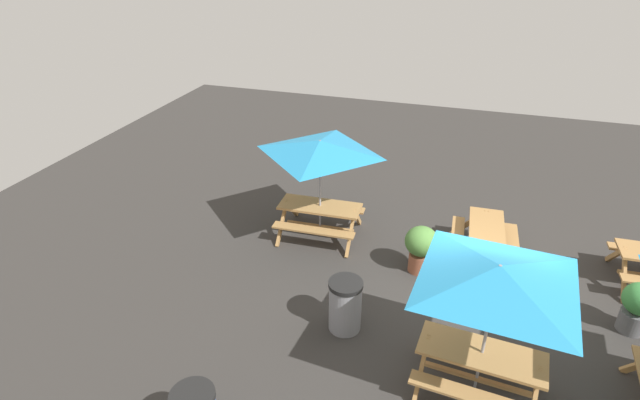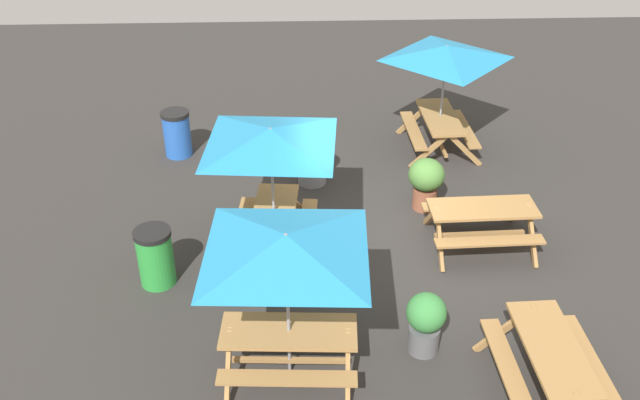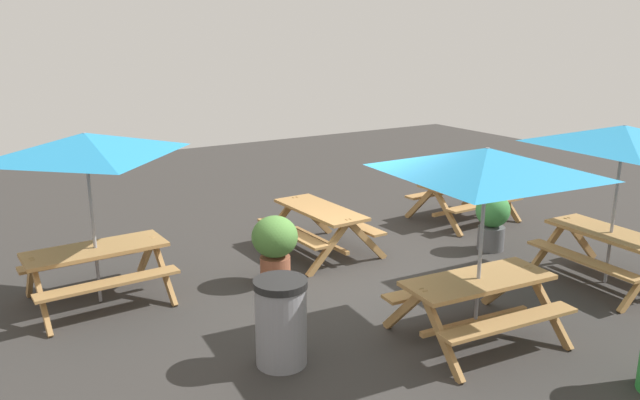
{
  "view_description": "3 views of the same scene",
  "coord_description": "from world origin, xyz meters",
  "views": [
    {
      "loc": [
        -0.35,
        -7.48,
        6.14
      ],
      "look_at": [
        -3.26,
        1.67,
        0.9
      ],
      "focal_mm": 28.0,
      "sensor_mm": 36.0,
      "label": 1
    },
    {
      "loc": [
        10.19,
        -1.37,
        7.18
      ],
      "look_at": [
        0.17,
        -0.98,
        0.9
      ],
      "focal_mm": 40.0,
      "sensor_mm": 36.0,
      "label": 2
    },
    {
      "loc": [
        -4.82,
        -6.53,
        3.53
      ],
      "look_at": [
        0.28,
        1.75,
        0.9
      ],
      "focal_mm": 35.0,
      "sensor_mm": 36.0,
      "label": 3
    }
  ],
  "objects": [
    {
      "name": "ground_plane",
      "position": [
        0.0,
        0.0,
        0.0
      ],
      "size": [
        24.0,
        24.0,
        0.0
      ],
      "primitive_type": "plane",
      "color": "#33302D",
      "rests_on": "ground"
    },
    {
      "name": "picnic_table_0",
      "position": [
        0.28,
        1.75,
        0.56
      ],
      "size": [
        1.58,
        1.84,
        0.81
      ],
      "rotation": [
        0.0,
        0.0,
        1.6
      ],
      "color": "#A87A44",
      "rests_on": "ground"
    },
    {
      "name": "picnic_table_1",
      "position": [
        0.29,
        -1.75,
        1.99
      ],
      "size": [
        2.82,
        2.82,
        2.34
      ],
      "rotation": [
        0.0,
        0.0,
        -0.09
      ],
      "color": "#A87A44",
      "rests_on": "ground"
    },
    {
      "name": "picnic_table_2",
      "position": [
        -3.26,
        1.67,
        1.99
      ],
      "size": [
        2.07,
        2.07,
        2.34
      ],
      "rotation": [
        0.0,
        0.0,
        0.04
      ],
      "color": "#A87A44",
      "rests_on": "ground"
    },
    {
      "name": "trash_bin_gray",
      "position": [
        -1.94,
        -1.06,
        0.49
      ],
      "size": [
        0.59,
        0.59,
        0.98
      ],
      "color": "gray",
      "rests_on": "ground"
    },
    {
      "name": "potted_plant_0",
      "position": [
        2.79,
        0.38,
        0.54
      ],
      "size": [
        0.56,
        0.56,
        0.96
      ],
      "color": "#59595B",
      "rests_on": "ground"
    },
    {
      "name": "potted_plant_1",
      "position": [
        -0.94,
        1.0,
        0.59
      ],
      "size": [
        0.66,
        0.66,
        1.0
      ],
      "color": "#935138",
      "rests_on": "ground"
    }
  ]
}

